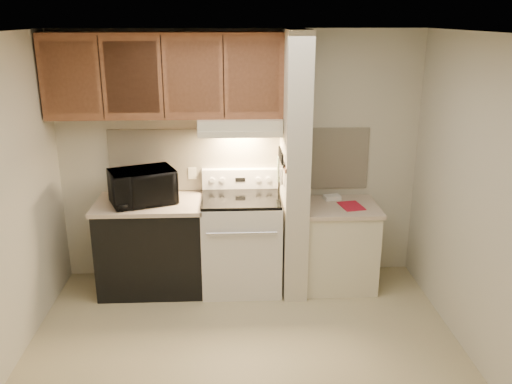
{
  "coord_description": "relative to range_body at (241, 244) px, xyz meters",
  "views": [
    {
      "loc": [
        -0.09,
        -3.78,
        2.61
      ],
      "look_at": [
        0.13,
        0.75,
        1.13
      ],
      "focal_mm": 38.0,
      "sensor_mm": 36.0,
      "label": 1
    }
  ],
  "objects": [
    {
      "name": "outlet",
      "position": [
        -0.48,
        0.32,
        0.64
      ],
      "size": [
        0.08,
        0.01,
        0.12
      ],
      "primitive_type": "cube",
      "color": "beige",
      "rests_on": "backsplash"
    },
    {
      "name": "microwave",
      "position": [
        -0.93,
        -0.01,
        0.61
      ],
      "size": [
        0.7,
        0.59,
        0.33
      ],
      "primitive_type": "imported",
      "rotation": [
        0.0,
        0.0,
        0.39
      ],
      "color": "black",
      "rests_on": "left_countertop"
    },
    {
      "name": "knife_blade_d",
      "position": [
        0.38,
        0.03,
        0.76
      ],
      "size": [
        0.01,
        0.04,
        0.16
      ],
      "primitive_type": "cube",
      "color": "silver",
      "rests_on": "knife_strip"
    },
    {
      "name": "wall_right",
      "position": [
        1.8,
        -1.16,
        0.79
      ],
      "size": [
        0.02,
        3.0,
        2.5
      ],
      "primitive_type": "cube",
      "color": "beige",
      "rests_on": "floor"
    },
    {
      "name": "range_knob_right_inner",
      "position": [
        0.18,
        0.24,
        0.59
      ],
      "size": [
        0.05,
        0.02,
        0.05
      ],
      "primitive_type": "cylinder",
      "rotation": [
        1.57,
        0.0,
        0.0
      ],
      "color": "silver",
      "rests_on": "range_backguard"
    },
    {
      "name": "cab_door_a",
      "position": [
        -1.51,
        0.01,
        1.62
      ],
      "size": [
        0.46,
        0.01,
        0.63
      ],
      "primitive_type": "cube",
      "color": "brown",
      "rests_on": "upper_cabinets"
    },
    {
      "name": "wall_back",
      "position": [
        0.0,
        0.34,
        0.79
      ],
      "size": [
        3.6,
        2.5,
        0.02
      ],
      "primitive_type": "cube",
      "rotation": [
        1.57,
        0.0,
        0.0
      ],
      "color": "beige",
      "rests_on": "floor"
    },
    {
      "name": "cooktop",
      "position": [
        0.0,
        0.0,
        0.48
      ],
      "size": [
        0.74,
        0.64,
        0.03
      ],
      "primitive_type": "cube",
      "color": "black",
      "rests_on": "range_body"
    },
    {
      "name": "cab_gap_b",
      "position": [
        -0.69,
        0.01,
        1.62
      ],
      "size": [
        0.01,
        0.01,
        0.73
      ],
      "primitive_type": "cube",
      "color": "black",
      "rests_on": "upper_cabinets"
    },
    {
      "name": "right_countertop",
      "position": [
        0.97,
        -0.01,
        0.37
      ],
      "size": [
        0.74,
        0.64,
        0.04
      ],
      "primitive_type": "cube",
      "color": "#C7B29B",
      "rests_on": "right_cab_base"
    },
    {
      "name": "knife_blade_a",
      "position": [
        0.38,
        -0.22,
        0.76
      ],
      "size": [
        0.01,
        0.03,
        0.16
      ],
      "primitive_type": "cube",
      "color": "silver",
      "rests_on": "knife_strip"
    },
    {
      "name": "white_box",
      "position": [
        0.92,
        0.17,
        0.41
      ],
      "size": [
        0.18,
        0.14,
        0.04
      ],
      "primitive_type": "cube",
      "rotation": [
        0.0,
        0.0,
        0.22
      ],
      "color": "white",
      "rests_on": "right_countertop"
    },
    {
      "name": "cab_door_d",
      "position": [
        0.13,
        0.01,
        1.62
      ],
      "size": [
        0.46,
        0.01,
        0.63
      ],
      "primitive_type": "cube",
      "color": "brown",
      "rests_on": "upper_cabinets"
    },
    {
      "name": "right_cab_base",
      "position": [
        0.97,
        -0.01,
        -0.06
      ],
      "size": [
        0.7,
        0.6,
        0.81
      ],
      "primitive_type": "cube",
      "color": "beige",
      "rests_on": "floor"
    },
    {
      "name": "knife_handle_e",
      "position": [
        0.38,
        0.11,
        0.91
      ],
      "size": [
        0.02,
        0.02,
        0.1
      ],
      "primitive_type": "cylinder",
      "color": "black",
      "rests_on": "knife_strip"
    },
    {
      "name": "red_folder",
      "position": [
        1.07,
        -0.04,
        0.39
      ],
      "size": [
        0.24,
        0.3,
        0.01
      ],
      "primitive_type": "cube",
      "rotation": [
        0.0,
        0.0,
        0.18
      ],
      "color": "#B8152B",
      "rests_on": "right_countertop"
    },
    {
      "name": "range_body",
      "position": [
        0.0,
        0.0,
        0.0
      ],
      "size": [
        0.76,
        0.65,
        0.92
      ],
      "primitive_type": "cube",
      "color": "silver",
      "rests_on": "floor"
    },
    {
      "name": "hood_lip",
      "position": [
        0.0,
        -0.08,
        1.12
      ],
      "size": [
        0.78,
        0.04,
        0.06
      ],
      "primitive_type": "cube",
      "color": "beige",
      "rests_on": "range_hood"
    },
    {
      "name": "range_backguard",
      "position": [
        0.0,
        0.28,
        0.59
      ],
      "size": [
        0.76,
        0.08,
        0.2
      ],
      "primitive_type": "cube",
      "color": "silver",
      "rests_on": "range_body"
    },
    {
      "name": "cab_door_c",
      "position": [
        -0.42,
        0.01,
        1.62
      ],
      "size": [
        0.46,
        0.01,
        0.63
      ],
      "primitive_type": "cube",
      "color": "brown",
      "rests_on": "upper_cabinets"
    },
    {
      "name": "range_hood",
      "position": [
        0.0,
        0.12,
        1.17
      ],
      "size": [
        0.78,
        0.44,
        0.15
      ],
      "primitive_type": "cube",
      "color": "beige",
      "rests_on": "upper_cabinets"
    },
    {
      "name": "knife_handle_b",
      "position": [
        0.38,
        -0.13,
        0.91
      ],
      "size": [
        0.02,
        0.02,
        0.1
      ],
      "primitive_type": "cylinder",
      "color": "black",
      "rests_on": "knife_strip"
    },
    {
      "name": "range_knob_left_inner",
      "position": [
        -0.18,
        0.24,
        0.59
      ],
      "size": [
        0.05,
        0.02,
        0.05
      ],
      "primitive_type": "cylinder",
      "rotation": [
        1.57,
        0.0,
        0.0
      ],
      "color": "silver",
      "rests_on": "range_backguard"
    },
    {
      "name": "knife_blade_e",
      "position": [
        0.38,
        0.1,
        0.75
      ],
      "size": [
        0.01,
        0.04,
        0.18
      ],
      "primitive_type": "cube",
      "color": "silver",
      "rests_on": "knife_strip"
    },
    {
      "name": "teal_jar",
      "position": [
        -0.83,
        -0.09,
        0.51
      ],
      "size": [
        0.12,
        0.12,
        0.11
      ],
      "primitive_type": "cylinder",
      "rotation": [
        0.0,
        0.0,
        -0.22
      ],
      "color": "#276D6E",
      "rests_on": "left_countertop"
    },
    {
      "name": "ceiling",
      "position": [
        0.0,
        -1.16,
        2.04
      ],
      "size": [
        3.6,
        3.6,
        0.0
      ],
      "primitive_type": "plane",
      "rotation": [
        3.14,
        0.0,
        0.0
      ],
      "color": "white",
      "rests_on": "wall_back"
    },
    {
      "name": "dishwasher_front",
      "position": [
        -0.88,
        0.01,
        -0.03
      ],
      "size": [
        1.0,
        0.63,
        0.87
      ],
      "primitive_type": "cube",
      "color": "black",
      "rests_on": "floor"
    },
    {
      "name": "knife_handle_c",
      "position": [
        0.38,
        -0.04,
        0.91
      ],
      "size": [
        0.02,
        0.02,
        0.1
      ],
      "primitive_type": "cylinder",
      "color": "black",
      "rests_on": "knife_strip"
    },
    {
      "name": "oven_handle",
      "position": [
        0.0,
        -0.35,
        0.26
      ],
      "size": [
        0.65,
        0.02,
        0.02
      ],
      "primitive_type": "cylinder",
      "rotation": [
        0.0,
        1.57,
        0.0
      ],
      "color": "silver",
      "rests_on": "range_body"
    },
    {
      "name": "cab_gap_c",
      "position": [
        -0.14,
        0.01,
        1.62
      ],
      "size": [
        0.01,
        0.01,
        0.73
      ],
      "primitive_type": "cube",
      "color": "black",
      "rests_on": "upper_cabinets"
    },
    {
      "name": "backsplash",
      "position": [
        0.0,
        0.33,
        0.78
      ],
      "size": [
        2.6,
        0.02,
        0.63
      ],
      "primitive_type": "cube",
      "color": "#F1E4C5",
      "rests_on": "wall_back"
    },
    {
      "name": "range_knob_left_outer",
      "position": [
        -0.28,
        0.24,
        0.59
      ],
      "size": [
        0.05,
        0.02,
        0.05
      ],
      "primitive_type": "cylinder",
      "rotation": [
        1.57,
        0.0,
        0.0
      ],
      "color": "silver",
      "rests_on": "range_backguard"
    },
    {
      "name": "knife_handle_d",
      "position": [
        0.38,
        0.04,
        0.91
      ],
      "size": [
        0.02,
        0.02,
        0.1
      ],
      "primitive_type": "cylinder",
      "color": "black",
      "rests_on": "knife_strip"
    },
    {
      "name": "knife_handle_a",
      "position": [
        0.38,
        -0.21,
        0.91
      ],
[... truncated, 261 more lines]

